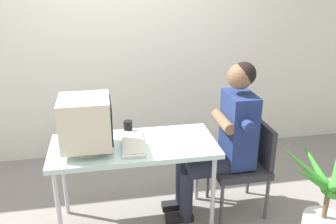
{
  "coord_description": "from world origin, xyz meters",
  "views": [
    {
      "loc": [
        -0.21,
        -2.57,
        2.01
      ],
      "look_at": [
        0.27,
        0.0,
        1.0
      ],
      "focal_mm": 38.66,
      "sensor_mm": 36.0,
      "label": 1
    }
  ],
  "objects_px": {
    "office_chair": "(245,161)",
    "desk_mug": "(128,127)",
    "person_seated": "(225,136)",
    "desk": "(134,151)",
    "crt_monitor": "(86,123)",
    "keyboard": "(133,143)",
    "potted_plant": "(327,202)"
  },
  "relations": [
    {
      "from": "office_chair",
      "to": "desk",
      "type": "bearing_deg",
      "value": -177.44
    },
    {
      "from": "keyboard",
      "to": "office_chair",
      "type": "distance_m",
      "value": 1.02
    },
    {
      "from": "desk",
      "to": "office_chair",
      "type": "bearing_deg",
      "value": 2.56
    },
    {
      "from": "keyboard",
      "to": "office_chair",
      "type": "height_order",
      "value": "office_chair"
    },
    {
      "from": "crt_monitor",
      "to": "desk_mug",
      "type": "distance_m",
      "value": 0.46
    },
    {
      "from": "crt_monitor",
      "to": "potted_plant",
      "type": "distance_m",
      "value": 1.91
    },
    {
      "from": "potted_plant",
      "to": "office_chair",
      "type": "bearing_deg",
      "value": 128.09
    },
    {
      "from": "potted_plant",
      "to": "person_seated",
      "type": "bearing_deg",
      "value": 138.43
    },
    {
      "from": "desk_mug",
      "to": "keyboard",
      "type": "bearing_deg",
      "value": -85.83
    },
    {
      "from": "person_seated",
      "to": "desk_mug",
      "type": "xyz_separation_m",
      "value": [
        -0.8,
        0.18,
        0.07
      ]
    },
    {
      "from": "desk_mug",
      "to": "potted_plant",
      "type": "bearing_deg",
      "value": -27.3
    },
    {
      "from": "crt_monitor",
      "to": "office_chair",
      "type": "distance_m",
      "value": 1.41
    },
    {
      "from": "crt_monitor",
      "to": "office_chair",
      "type": "bearing_deg",
      "value": 4.03
    },
    {
      "from": "crt_monitor",
      "to": "keyboard",
      "type": "distance_m",
      "value": 0.4
    },
    {
      "from": "desk_mug",
      "to": "crt_monitor",
      "type": "bearing_deg",
      "value": -140.37
    },
    {
      "from": "office_chair",
      "to": "keyboard",
      "type": "bearing_deg",
      "value": -176.52
    },
    {
      "from": "keyboard",
      "to": "desk_mug",
      "type": "relative_size",
      "value": 4.37
    },
    {
      "from": "desk_mug",
      "to": "person_seated",
      "type": "bearing_deg",
      "value": -12.46
    },
    {
      "from": "person_seated",
      "to": "desk_mug",
      "type": "bearing_deg",
      "value": 167.54
    },
    {
      "from": "office_chair",
      "to": "potted_plant",
      "type": "relative_size",
      "value": 0.96
    },
    {
      "from": "keyboard",
      "to": "potted_plant",
      "type": "relative_size",
      "value": 0.56
    },
    {
      "from": "potted_plant",
      "to": "crt_monitor",
      "type": "bearing_deg",
      "value": 165.01
    },
    {
      "from": "crt_monitor",
      "to": "desk_mug",
      "type": "relative_size",
      "value": 3.83
    },
    {
      "from": "crt_monitor",
      "to": "person_seated",
      "type": "xyz_separation_m",
      "value": [
        1.12,
        0.09,
        -0.25
      ]
    },
    {
      "from": "person_seated",
      "to": "potted_plant",
      "type": "xyz_separation_m",
      "value": [
        0.64,
        -0.56,
        -0.35
      ]
    },
    {
      "from": "keyboard",
      "to": "office_chair",
      "type": "bearing_deg",
      "value": 3.48
    },
    {
      "from": "office_chair",
      "to": "person_seated",
      "type": "distance_m",
      "value": 0.32
    },
    {
      "from": "crt_monitor",
      "to": "office_chair",
      "type": "xyz_separation_m",
      "value": [
        1.32,
        0.09,
        -0.5
      ]
    },
    {
      "from": "keyboard",
      "to": "office_chair",
      "type": "relative_size",
      "value": 0.59
    },
    {
      "from": "desk",
      "to": "crt_monitor",
      "type": "height_order",
      "value": "crt_monitor"
    },
    {
      "from": "office_chair",
      "to": "desk_mug",
      "type": "height_order",
      "value": "desk_mug"
    },
    {
      "from": "potted_plant",
      "to": "desk_mug",
      "type": "xyz_separation_m",
      "value": [
        -1.43,
        0.74,
        0.42
      ]
    }
  ]
}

